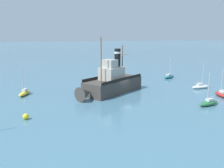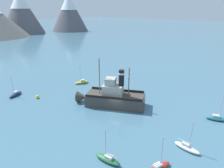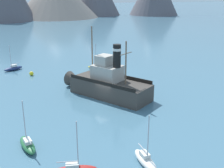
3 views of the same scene
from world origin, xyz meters
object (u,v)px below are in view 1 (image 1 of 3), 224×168
sailboat_green (209,103)px  sailboat_yellow (24,93)px  mooring_buoy (26,117)px  sailboat_red (222,94)px  sailboat_teal (169,76)px  old_tugboat (111,83)px  sailboat_white (201,86)px

sailboat_green → sailboat_yellow: bearing=55.6°
sailboat_green → mooring_buoy: bearing=80.5°
mooring_buoy → sailboat_red: bearing=-92.2°
sailboat_yellow → sailboat_green: (-16.97, -24.82, 0.00)m
sailboat_green → sailboat_teal: bearing=-21.0°
sailboat_teal → sailboat_red: same height
old_tugboat → sailboat_teal: old_tugboat is taller
sailboat_green → mooring_buoy: 25.61m
sailboat_teal → mooring_buoy: 37.06m
sailboat_teal → sailboat_yellow: 32.97m
old_tugboat → mooring_buoy: 17.30m
old_tugboat → sailboat_green: size_ratio=2.91×
sailboat_yellow → sailboat_white: size_ratio=1.00×
sailboat_white → mooring_buoy: sailboat_white is taller
sailboat_green → mooring_buoy: size_ratio=6.47×
old_tugboat → sailboat_red: bearing=-121.2°
sailboat_green → sailboat_red: bearing=-62.5°
sailboat_teal → sailboat_yellow: bearing=96.5°
sailboat_red → sailboat_green: same height
sailboat_yellow → sailboat_teal: bearing=-83.5°
old_tugboat → mooring_buoy: old_tugboat is taller
sailboat_red → sailboat_green: bearing=117.5°
sailboat_red → mooring_buoy: bearing=87.8°
sailboat_green → sailboat_white: 11.56m
sailboat_green → mooring_buoy: sailboat_green is taller
sailboat_green → sailboat_white: bearing=-37.2°
old_tugboat → sailboat_red: old_tugboat is taller
sailboat_yellow → sailboat_green: size_ratio=1.00×
sailboat_teal → sailboat_red: 17.79m
sailboat_red → mooring_buoy: 31.11m
sailboat_teal → sailboat_white: bearing=175.3°
sailboat_red → mooring_buoy: size_ratio=6.47×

